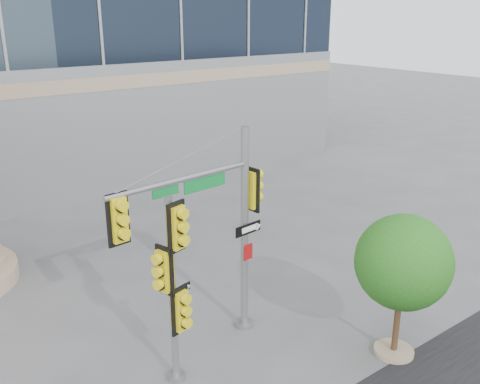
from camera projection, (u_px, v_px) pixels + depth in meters
ground at (274, 354)px, 13.51m from camera, size 120.00×120.00×0.00m
main_signal_pole at (215, 218)px, 12.99m from camera, size 4.33×0.82×5.58m
secondary_signal_pole at (174, 279)px, 11.69m from camera, size 0.84×0.60×4.55m
street_tree at (403, 265)px, 12.83m from camera, size 2.39×2.33×3.72m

